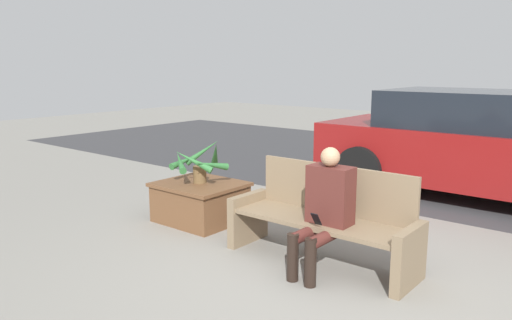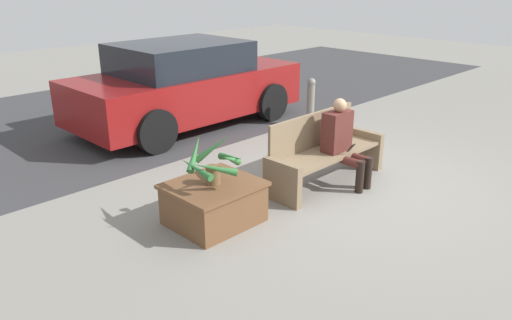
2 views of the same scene
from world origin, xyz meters
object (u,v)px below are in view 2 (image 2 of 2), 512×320
Objects in this scene: potted_plant at (213,162)px; bollard_post at (311,101)px; person_seated at (343,139)px; bench at (323,152)px; parked_car at (185,85)px; planter_box at (214,201)px.

potted_plant is 0.77× the size of bollard_post.
potted_plant reaches higher than bollard_post.
person_seated is at bearing -132.24° from bollard_post.
parked_car reaches higher than bench.
planter_box is 3.93m from parked_car.
potted_plant is at bearing -98.50° from planter_box.
person_seated reaches higher than potted_plant.
bench is 1.63× the size of person_seated.
parked_car reaches higher than person_seated.
potted_plant is at bearing -155.91° from bollard_post.
bollard_post is at bearing 42.62° from bench.
parked_car is (2.14, 3.26, 0.49)m from planter_box.
bench is 2.61m from bollard_post.
parked_car is (0.35, 3.38, 0.33)m from bench.
parked_car is 2.27m from bollard_post.
bollard_post is (3.71, 1.64, 0.20)m from planter_box.
planter_box is 0.23× the size of parked_car.
parked_car is (2.14, 3.28, 0.02)m from potted_plant.
bollard_post is (1.57, -1.62, -0.29)m from parked_car.
person_seated is 3.60m from parked_car.
potted_plant is 3.92m from parked_car.
parked_car is at bearing 84.16° from bench.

